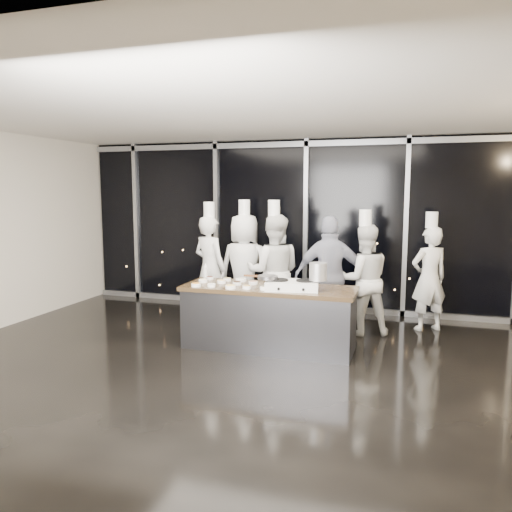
{
  "coord_description": "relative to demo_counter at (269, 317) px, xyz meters",
  "views": [
    {
      "loc": [
        1.92,
        -5.79,
        2.26
      ],
      "look_at": [
        -0.28,
        1.2,
        1.29
      ],
      "focal_mm": 35.0,
      "sensor_mm": 36.0,
      "label": 1
    }
  ],
  "objects": [
    {
      "name": "stove",
      "position": [
        0.37,
        -0.11,
        0.51
      ],
      "size": [
        0.78,
        0.55,
        0.14
      ],
      "rotation": [
        0.0,
        0.0,
        0.16
      ],
      "color": "white",
      "rests_on": "demo_counter"
    },
    {
      "name": "chef_far_left",
      "position": [
        -1.4,
        1.18,
        0.48
      ],
      "size": [
        0.78,
        0.66,
        2.06
      ],
      "rotation": [
        0.0,
        0.0,
        2.76
      ],
      "color": "silver",
      "rests_on": "ground"
    },
    {
      "name": "room_shell",
      "position": [
        0.18,
        -0.9,
        1.79
      ],
      "size": [
        9.02,
        7.02,
        3.21
      ],
      "color": "beige",
      "rests_on": "ground"
    },
    {
      "name": "demo_counter",
      "position": [
        0.0,
        0.0,
        0.0
      ],
      "size": [
        2.46,
        0.86,
        0.9
      ],
      "color": "#3A3A3F",
      "rests_on": "ground"
    },
    {
      "name": "chef_left",
      "position": [
        -0.79,
        1.25,
        0.49
      ],
      "size": [
        0.95,
        0.65,
        2.1
      ],
      "rotation": [
        0.0,
        0.0,
        3.08
      ],
      "color": "silver",
      "rests_on": "ground"
    },
    {
      "name": "chef_center",
      "position": [
        -0.21,
        1.04,
        0.49
      ],
      "size": [
        1.04,
        0.88,
        2.1
      ],
      "rotation": [
        0.0,
        0.0,
        3.35
      ],
      "color": "silver",
      "rests_on": "ground"
    },
    {
      "name": "window_wall",
      "position": [
        0.0,
        2.53,
        1.14
      ],
      "size": [
        8.9,
        0.11,
        3.2
      ],
      "color": "black",
      "rests_on": "ground"
    },
    {
      "name": "frying_pan",
      "position": [
        0.02,
        -0.17,
        0.61
      ],
      "size": [
        0.51,
        0.32,
        0.05
      ],
      "rotation": [
        0.0,
        0.0,
        0.16
      ],
      "color": "slate",
      "rests_on": "stove"
    },
    {
      "name": "chef_right",
      "position": [
        1.22,
        1.15,
        0.42
      ],
      "size": [
        1.02,
        0.91,
        1.96
      ],
      "rotation": [
        0.0,
        0.0,
        3.49
      ],
      "color": "silver",
      "rests_on": "ground"
    },
    {
      "name": "prep_bowls",
      "position": [
        -0.47,
        -0.05,
        0.47
      ],
      "size": [
        1.39,
        0.7,
        0.05
      ],
      "color": "white",
      "rests_on": "demo_counter"
    },
    {
      "name": "stock_pot",
      "position": [
        0.71,
        -0.06,
        0.71
      ],
      "size": [
        0.28,
        0.28,
        0.24
      ],
      "primitive_type": "cylinder",
      "rotation": [
        0.0,
        0.0,
        0.16
      ],
      "color": "#B2B2B4",
      "rests_on": "stove"
    },
    {
      "name": "squeeze_bottle",
      "position": [
        -1.09,
        0.29,
        0.57
      ],
      "size": [
        0.07,
        0.07,
        0.25
      ],
      "color": "silver",
      "rests_on": "demo_counter"
    },
    {
      "name": "guest",
      "position": [
        0.73,
        0.89,
        0.48
      ],
      "size": [
        1.17,
        0.69,
        1.87
      ],
      "rotation": [
        0.0,
        0.0,
        3.36
      ],
      "color": "#141B39",
      "rests_on": "ground"
    },
    {
      "name": "chef_side",
      "position": [
        2.2,
        1.68,
        0.41
      ],
      "size": [
        0.74,
        0.66,
        1.92
      ],
      "rotation": [
        0.0,
        0.0,
        3.68
      ],
      "color": "silver",
      "rests_on": "ground"
    },
    {
      "name": "ground",
      "position": [
        0.0,
        -0.9,
        -0.45
      ],
      "size": [
        9.0,
        9.0,
        0.0
      ],
      "primitive_type": "plane",
      "color": "black",
      "rests_on": "ground"
    }
  ]
}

